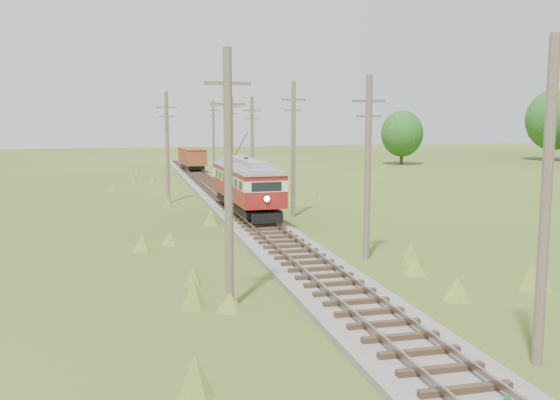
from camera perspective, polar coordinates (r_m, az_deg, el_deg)
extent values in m
cube|color=#605B54|center=(44.23, -3.82, -0.92)|extent=(3.60, 96.00, 0.25)
cube|color=#726659|center=(44.06, -4.74, -0.49)|extent=(0.08, 96.00, 0.17)
cube|color=#726659|center=(44.30, -2.91, -0.43)|extent=(0.08, 96.00, 0.17)
cube|color=#2D2116|center=(44.20, -3.82, -0.66)|extent=(2.40, 96.00, 0.16)
cube|color=black|center=(41.16, -3.10, -0.36)|extent=(2.45, 10.14, 0.41)
cube|color=maroon|center=(41.05, -3.11, 0.90)|extent=(2.86, 11.02, 1.00)
cube|color=beige|center=(40.96, -3.11, 2.04)|extent=(2.88, 11.08, 0.64)
cube|color=black|center=(40.96, -3.11, 2.04)|extent=(2.90, 10.59, 0.50)
cube|color=maroon|center=(40.92, -3.12, 2.68)|extent=(2.86, 11.02, 0.27)
cube|color=gray|center=(40.89, -3.12, 3.10)|extent=(2.91, 11.13, 0.35)
cube|color=gray|center=(40.87, -3.13, 3.53)|extent=(1.38, 8.25, 0.37)
sphere|color=#FFF2BF|center=(35.66, -1.20, 0.11)|extent=(0.33, 0.33, 0.33)
cylinder|color=black|center=(42.42, -3.61, 5.07)|extent=(0.17, 4.25, 1.76)
cylinder|color=black|center=(37.02, -2.76, -1.33)|extent=(0.13, 0.73, 0.73)
cylinder|color=black|center=(37.34, -0.71, -1.25)|extent=(0.13, 0.73, 0.73)
cylinder|color=black|center=(45.07, -5.07, 0.25)|extent=(0.13, 0.73, 0.73)
cylinder|color=black|center=(45.33, -3.37, 0.31)|extent=(0.13, 0.73, 0.73)
cube|color=black|center=(75.19, -8.02, 3.12)|extent=(2.20, 6.47, 0.44)
cube|color=maroon|center=(75.11, -8.03, 3.96)|extent=(2.70, 7.21, 1.77)
cube|color=maroon|center=(75.06, -8.05, 4.67)|extent=(2.75, 7.35, 0.11)
cylinder|color=black|center=(72.99, -8.27, 3.01)|extent=(0.15, 0.71, 0.71)
cylinder|color=black|center=(73.20, -7.24, 3.05)|extent=(0.15, 0.71, 0.71)
cylinder|color=black|center=(77.18, -8.76, 3.25)|extent=(0.15, 0.71, 0.71)
cylinder|color=black|center=(77.38, -7.78, 3.28)|extent=(0.15, 0.71, 0.71)
cone|color=gray|center=(58.53, -3.73, 1.60)|extent=(2.96, 2.96, 1.11)
cone|color=gray|center=(57.78, -2.85, 1.30)|extent=(1.67, 1.67, 0.65)
cylinder|color=brown|center=(17.81, 23.13, -0.37)|extent=(0.30, 0.30, 8.80)
cylinder|color=brown|center=(29.27, 8.03, 2.88)|extent=(0.30, 0.30, 8.60)
cube|color=brown|center=(29.19, 8.14, 8.95)|extent=(1.60, 0.12, 0.12)
cube|color=brown|center=(29.18, 8.11, 7.58)|extent=(1.20, 0.10, 0.10)
cylinder|color=brown|center=(41.56, 1.22, 4.61)|extent=(0.30, 0.30, 9.00)
cube|color=brown|center=(41.51, 1.23, 9.16)|extent=(1.60, 0.12, 0.12)
cube|color=brown|center=(41.50, 1.23, 8.20)|extent=(1.20, 0.10, 0.10)
cylinder|color=brown|center=(54.18, -2.57, 4.99)|extent=(0.30, 0.30, 8.40)
cube|color=brown|center=(54.12, -2.59, 8.17)|extent=(1.60, 0.12, 0.12)
cube|color=brown|center=(54.12, -2.59, 7.42)|extent=(1.20, 0.10, 0.10)
cylinder|color=brown|center=(67.02, -4.42, 5.69)|extent=(0.30, 0.30, 8.90)
cube|color=brown|center=(66.99, -4.45, 8.47)|extent=(1.60, 0.12, 0.12)
cube|color=brown|center=(66.98, -4.44, 7.87)|extent=(1.20, 0.10, 0.10)
cylinder|color=brown|center=(79.84, -6.10, 5.91)|extent=(0.30, 0.30, 8.70)
cube|color=brown|center=(79.81, -6.13, 8.17)|extent=(1.60, 0.12, 0.12)
cube|color=brown|center=(79.81, -6.13, 7.67)|extent=(1.20, 0.10, 0.10)
cylinder|color=brown|center=(21.46, -4.73, 1.75)|extent=(0.30, 0.30, 9.00)
cube|color=brown|center=(21.37, -4.82, 10.59)|extent=(1.60, 0.12, 0.12)
cube|color=brown|center=(21.35, -4.80, 8.71)|extent=(1.20, 0.10, 0.10)
cylinder|color=brown|center=(49.23, -10.27, 4.73)|extent=(0.30, 0.30, 8.60)
cube|color=brown|center=(49.18, -10.36, 8.34)|extent=(1.60, 0.12, 0.12)
cube|color=brown|center=(49.17, -10.34, 7.52)|extent=(1.20, 0.10, 0.10)
cylinder|color=#38281C|center=(104.72, 23.64, 4.32)|extent=(0.50, 0.50, 3.60)
ellipsoid|color=#154816|center=(104.61, 23.77, 6.72)|extent=(8.40, 8.40, 9.24)
cylinder|color=#38281C|center=(89.52, 11.04, 4.01)|extent=(0.50, 0.50, 2.52)
ellipsoid|color=#154816|center=(89.39, 11.09, 5.98)|extent=(5.88, 5.88, 6.47)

